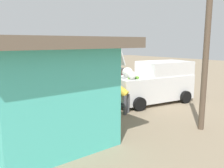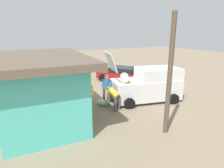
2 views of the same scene
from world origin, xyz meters
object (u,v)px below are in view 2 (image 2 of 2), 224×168
object	(u,v)px
unloaded_banana_pile	(102,102)
customer_bending	(114,96)
delivery_van	(148,85)
parked_sedan	(123,74)
vendor_standing	(107,87)
storefront_bar	(41,88)
paint_bucket	(75,97)

from	to	relation	value
unloaded_banana_pile	customer_bending	bearing A→B (deg)	-161.60
delivery_van	parked_sedan	bearing A→B (deg)	-12.42
vendor_standing	parked_sedan	bearing A→B (deg)	-40.65
storefront_bar	unloaded_banana_pile	distance (m)	3.72
vendor_standing	customer_bending	distance (m)	1.24
unloaded_banana_pile	vendor_standing	bearing A→B (deg)	-57.71
storefront_bar	delivery_van	xyz separation A→B (m)	(-0.18, -6.27, -0.64)
vendor_standing	delivery_van	bearing A→B (deg)	-110.33
delivery_van	vendor_standing	size ratio (longest dim) A/B	2.79
delivery_van	customer_bending	xyz separation A→B (m)	(-0.31, 2.58, -0.19)
unloaded_banana_pile	delivery_van	bearing A→B (deg)	-102.00
delivery_van	unloaded_banana_pile	size ratio (longest dim) A/B	6.00
storefront_bar	paint_bucket	size ratio (longest dim) A/B	19.43
storefront_bar	customer_bending	distance (m)	3.82
vendor_standing	customer_bending	bearing A→B (deg)	173.11
vendor_standing	unloaded_banana_pile	xyz separation A→B (m)	(-0.29, 0.46, -0.83)
customer_bending	delivery_van	bearing A→B (deg)	-83.08
vendor_standing	storefront_bar	bearing A→B (deg)	100.65
storefront_bar	customer_bending	world-z (taller)	storefront_bar
storefront_bar	customer_bending	bearing A→B (deg)	-97.63
storefront_bar	paint_bucket	bearing A→B (deg)	-48.22
storefront_bar	paint_bucket	world-z (taller)	storefront_bar
customer_bending	paint_bucket	world-z (taller)	customer_bending
delivery_van	storefront_bar	bearing A→B (deg)	88.35
storefront_bar	parked_sedan	xyz separation A→B (m)	(4.85, -7.38, -1.08)
storefront_bar	vendor_standing	bearing A→B (deg)	-79.35
storefront_bar	vendor_standing	xyz separation A→B (m)	(0.72, -3.84, -0.67)
parked_sedan	paint_bucket	xyz separation A→B (m)	(-2.85, 5.14, -0.41)
parked_sedan	vendor_standing	xyz separation A→B (m)	(-4.13, 3.54, 0.41)
unloaded_banana_pile	parked_sedan	bearing A→B (deg)	-42.17
delivery_van	vendor_standing	world-z (taller)	delivery_van
customer_bending	paint_bucket	bearing A→B (deg)	30.17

